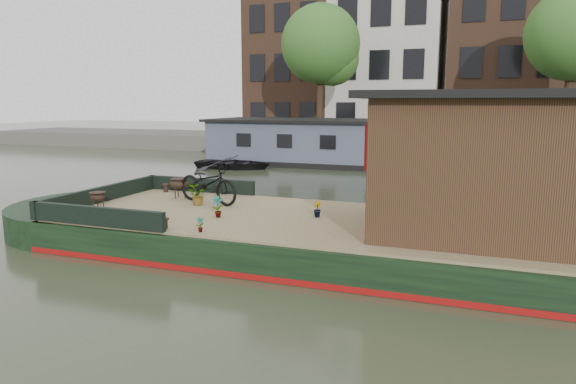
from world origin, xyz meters
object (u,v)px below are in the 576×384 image
(brazier_rear, at_px, (179,188))
(cabin, at_px, (485,162))
(potted_plant_a, at_px, (218,207))
(dinghy, at_px, (233,160))
(brazier_front, at_px, (98,201))
(bicycle, at_px, (208,183))

(brazier_rear, bearing_deg, cabin, -8.66)
(potted_plant_a, bearing_deg, dinghy, 114.96)
(brazier_front, bearing_deg, cabin, 6.02)
(potted_plant_a, relative_size, brazier_front, 1.09)
(bicycle, bearing_deg, cabin, -79.22)
(dinghy, bearing_deg, potted_plant_a, -159.80)
(potted_plant_a, distance_m, dinghy, 12.80)
(bicycle, bearing_deg, dinghy, 41.07)
(bicycle, relative_size, potted_plant_a, 4.16)
(potted_plant_a, bearing_deg, bicycle, 125.78)
(potted_plant_a, xyz_separation_m, brazier_front, (-2.70, -0.25, -0.02))
(brazier_rear, xyz_separation_m, dinghy, (-3.54, 10.02, -0.53))
(cabin, xyz_separation_m, dinghy, (-10.26, 11.04, -1.52))
(brazier_rear, distance_m, dinghy, 10.64)
(cabin, xyz_separation_m, potted_plant_a, (-4.87, -0.55, -1.02))
(bicycle, bearing_deg, brazier_front, 146.97)
(brazier_front, distance_m, brazier_rear, 2.01)
(brazier_rear, bearing_deg, dinghy, 109.45)
(bicycle, height_order, brazier_front, bicycle)
(potted_plant_a, xyz_separation_m, dinghy, (-5.40, 11.60, -0.51))
(brazier_front, distance_m, dinghy, 12.16)
(bicycle, xyz_separation_m, brazier_front, (-1.81, -1.48, -0.27))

